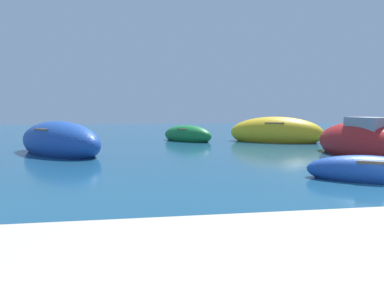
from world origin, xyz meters
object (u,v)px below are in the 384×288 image
moored_boat_1 (187,135)px  moored_boat_5 (276,133)px  moored_boat_0 (59,142)px  moored_boat_3 (368,172)px  moored_boat_2 (362,143)px

moored_boat_1 → moored_boat_5: size_ratio=0.61×
moored_boat_0 → moored_boat_3: size_ratio=1.67×
moored_boat_2 → moored_boat_3: (-3.14, -4.72, -0.31)m
moored_boat_2 → moored_boat_0: bearing=72.7°
moored_boat_1 → moored_boat_3: bearing=-27.4°
moored_boat_2 → moored_boat_3: size_ratio=1.60×
moored_boat_3 → moored_boat_5: size_ratio=0.56×
moored_boat_3 → moored_boat_0: bearing=173.3°
moored_boat_1 → moored_boat_2: size_ratio=0.67×
moored_boat_3 → moored_boat_2: bearing=85.9°
moored_boat_0 → moored_boat_1: 8.43m
moored_boat_5 → moored_boat_1: bearing=-165.5°
moored_boat_0 → moored_boat_2: (13.22, -2.67, 0.04)m
moored_boat_5 → moored_boat_2: bearing=-51.1°
moored_boat_3 → moored_boat_5: 11.49m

